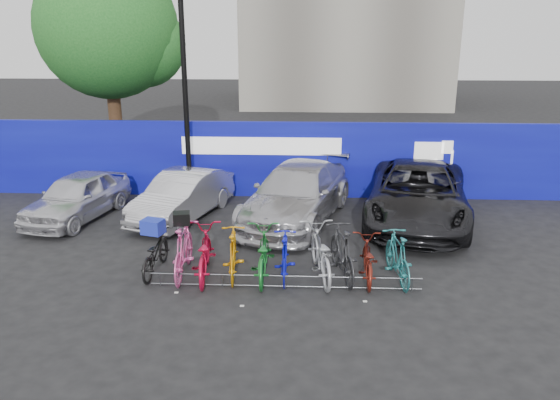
# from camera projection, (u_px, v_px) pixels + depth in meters

# --- Properties ---
(ground) EXTENTS (100.00, 100.00, 0.00)m
(ground) POSITION_uv_depth(u_px,v_px,m) (286.00, 276.00, 11.85)
(ground) COLOR black
(ground) RESTS_ON ground
(hoarding) EXTENTS (22.00, 0.18, 2.40)m
(hoarding) POSITION_uv_depth(u_px,v_px,m) (293.00, 160.00, 17.21)
(hoarding) COLOR #090982
(hoarding) RESTS_ON ground
(tree) EXTENTS (5.40, 5.20, 7.80)m
(tree) POSITION_uv_depth(u_px,v_px,m) (114.00, 31.00, 20.24)
(tree) COLOR #382314
(tree) RESTS_ON ground
(lamppost) EXTENTS (0.25, 0.50, 6.11)m
(lamppost) POSITION_uv_depth(u_px,v_px,m) (185.00, 95.00, 16.17)
(lamppost) COLOR black
(lamppost) RESTS_ON ground
(bike_rack) EXTENTS (5.60, 0.03, 0.30)m
(bike_rack) POSITION_uv_depth(u_px,v_px,m) (285.00, 281.00, 11.23)
(bike_rack) COLOR #595B60
(bike_rack) RESTS_ON ground
(car_0) EXTENTS (2.30, 4.04, 1.30)m
(car_0) POSITION_uv_depth(u_px,v_px,m) (77.00, 196.00, 15.30)
(car_0) COLOR silver
(car_0) RESTS_ON ground
(car_1) EXTENTS (2.52, 4.18, 1.30)m
(car_1) POSITION_uv_depth(u_px,v_px,m) (183.00, 196.00, 15.36)
(car_1) COLOR #BBBBC1
(car_1) RESTS_ON ground
(car_2) EXTENTS (3.59, 5.66, 1.53)m
(car_2) POSITION_uv_depth(u_px,v_px,m) (297.00, 194.00, 15.16)
(car_2) COLOR #B3B3B8
(car_2) RESTS_ON ground
(car_3) EXTENTS (3.70, 6.12, 1.59)m
(car_3) POSITION_uv_depth(u_px,v_px,m) (418.00, 194.00, 15.02)
(car_3) COLOR black
(car_3) RESTS_ON ground
(bike_0) EXTENTS (0.67, 1.75, 0.91)m
(bike_0) POSITION_uv_depth(u_px,v_px,m) (155.00, 253.00, 11.90)
(bike_0) COLOR black
(bike_0) RESTS_ON ground
(bike_1) EXTENTS (0.61, 1.97, 1.17)m
(bike_1) POSITION_uv_depth(u_px,v_px,m) (183.00, 250.00, 11.74)
(bike_1) COLOR #E954A2
(bike_1) RESTS_ON ground
(bike_2) EXTENTS (0.91, 2.10, 1.07)m
(bike_2) POSITION_uv_depth(u_px,v_px,m) (204.00, 253.00, 11.69)
(bike_2) COLOR red
(bike_2) RESTS_ON ground
(bike_3) EXTENTS (0.65, 1.79, 1.06)m
(bike_3) POSITION_uv_depth(u_px,v_px,m) (233.00, 253.00, 11.70)
(bike_3) COLOR orange
(bike_3) RESTS_ON ground
(bike_4) EXTENTS (0.76, 2.03, 1.05)m
(bike_4) POSITION_uv_depth(u_px,v_px,m) (262.00, 254.00, 11.66)
(bike_4) COLOR #167126
(bike_4) RESTS_ON ground
(bike_5) EXTENTS (0.50, 1.67, 1.00)m
(bike_5) POSITION_uv_depth(u_px,v_px,m) (285.00, 256.00, 11.62)
(bike_5) COLOR #0D10C3
(bike_5) RESTS_ON ground
(bike_6) EXTENTS (1.05, 2.19, 1.11)m
(bike_6) POSITION_uv_depth(u_px,v_px,m) (320.00, 253.00, 11.65)
(bike_6) COLOR #A0A2A7
(bike_6) RESTS_ON ground
(bike_7) EXTENTS (0.90, 1.98, 1.15)m
(bike_7) POSITION_uv_depth(u_px,v_px,m) (342.00, 252.00, 11.64)
(bike_7) COLOR #27282A
(bike_7) RESTS_ON ground
(bike_8) EXTENTS (0.67, 1.75, 0.91)m
(bike_8) POSITION_uv_depth(u_px,v_px,m) (367.00, 260.00, 11.56)
(bike_8) COLOR maroon
(bike_8) RESTS_ON ground
(bike_9) EXTENTS (0.71, 1.83, 1.07)m
(bike_9) POSITION_uv_depth(u_px,v_px,m) (398.00, 257.00, 11.50)
(bike_9) COLOR #24787A
(bike_9) RESTS_ON ground
(cargo_crate) EXTENTS (0.52, 0.45, 0.32)m
(cargo_crate) POSITION_uv_depth(u_px,v_px,m) (153.00, 227.00, 11.72)
(cargo_crate) COLOR #1B2BAB
(cargo_crate) RESTS_ON bike_0
(cargo_topcase) EXTENTS (0.41, 0.38, 0.26)m
(cargo_topcase) POSITION_uv_depth(u_px,v_px,m) (182.00, 218.00, 11.53)
(cargo_topcase) COLOR black
(cargo_topcase) RESTS_ON bike_1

